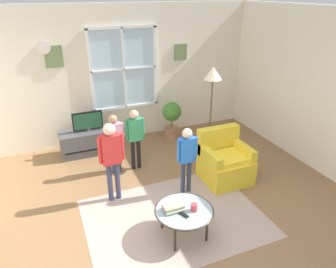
# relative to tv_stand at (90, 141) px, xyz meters

# --- Properties ---
(ground_plane) EXTENTS (6.52, 6.80, 0.02)m
(ground_plane) POSITION_rel_tv_stand_xyz_m (0.71, -2.65, -0.25)
(ground_plane) COLOR olive
(back_wall) EXTENTS (5.92, 0.17, 2.78)m
(back_wall) POSITION_rel_tv_stand_xyz_m (0.72, 0.51, 1.16)
(back_wall) COLOR silver
(back_wall) RESTS_ON ground_plane
(area_rug) EXTENTS (2.50, 1.87, 0.01)m
(area_rug) POSITION_rel_tv_stand_xyz_m (0.76, -2.50, -0.24)
(area_rug) COLOR tan
(area_rug) RESTS_ON ground_plane
(tv_stand) EXTENTS (1.14, 0.48, 0.48)m
(tv_stand) POSITION_rel_tv_stand_xyz_m (0.00, 0.00, 0.00)
(tv_stand) COLOR #4C4C51
(tv_stand) RESTS_ON ground_plane
(television) EXTENTS (0.57, 0.08, 0.39)m
(television) POSITION_rel_tv_stand_xyz_m (0.00, -0.00, 0.44)
(television) COLOR #4C4C4C
(television) RESTS_ON tv_stand
(armchair) EXTENTS (0.76, 0.74, 0.87)m
(armchair) POSITION_rel_tv_stand_xyz_m (1.97, -1.85, 0.09)
(armchair) COLOR yellow
(armchair) RESTS_ON ground_plane
(coffee_table) EXTENTS (0.78, 0.78, 0.41)m
(coffee_table) POSITION_rel_tv_stand_xyz_m (0.74, -2.84, 0.14)
(coffee_table) COLOR #99B2B7
(coffee_table) RESTS_ON ground_plane
(book_stack) EXTENTS (0.27, 0.19, 0.09)m
(book_stack) POSITION_rel_tv_stand_xyz_m (0.61, -2.79, 0.21)
(book_stack) COLOR #C4A2AB
(book_stack) RESTS_ON coffee_table
(cup) EXTENTS (0.09, 0.09, 0.10)m
(cup) POSITION_rel_tv_stand_xyz_m (0.86, -2.90, 0.21)
(cup) COLOR #BF3F3F
(cup) RESTS_ON coffee_table
(remote_near_books) EXTENTS (0.09, 0.14, 0.02)m
(remote_near_books) POSITION_rel_tv_stand_xyz_m (0.69, -2.94, 0.17)
(remote_near_books) COLOR black
(remote_near_books) RESTS_ON coffee_table
(person_blue_shirt) EXTENTS (0.34, 0.15, 1.13)m
(person_blue_shirt) POSITION_rel_tv_stand_xyz_m (1.19, -1.97, 0.47)
(person_blue_shirt) COLOR #333851
(person_blue_shirt) RESTS_ON ground_plane
(person_green_shirt) EXTENTS (0.34, 0.16, 1.14)m
(person_green_shirt) POSITION_rel_tv_stand_xyz_m (0.67, -0.95, 0.47)
(person_green_shirt) COLOR black
(person_green_shirt) RESTS_ON ground_plane
(person_pink_shirt) EXTENTS (0.33, 0.15, 1.11)m
(person_pink_shirt) POSITION_rel_tv_stand_xyz_m (0.29, -0.96, 0.46)
(person_pink_shirt) COLOR #333851
(person_pink_shirt) RESTS_ON ground_plane
(person_red_shirt) EXTENTS (0.39, 0.18, 1.29)m
(person_red_shirt) POSITION_rel_tv_stand_xyz_m (0.08, -1.72, 0.57)
(person_red_shirt) COLOR #333851
(person_red_shirt) RESTS_ON ground_plane
(potted_plant_by_window) EXTENTS (0.41, 0.41, 0.82)m
(potted_plant_by_window) POSITION_rel_tv_stand_xyz_m (1.79, 0.03, 0.24)
(potted_plant_by_window) COLOR #9E6B4C
(potted_plant_by_window) RESTS_ON ground_plane
(floor_lamp) EXTENTS (0.32, 0.32, 1.80)m
(floor_lamp) POSITION_rel_tv_stand_xyz_m (2.07, -1.13, 1.27)
(floor_lamp) COLOR black
(floor_lamp) RESTS_ON ground_plane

